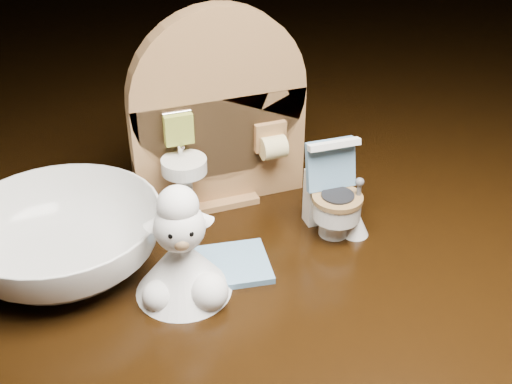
% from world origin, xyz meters
% --- Properties ---
extents(backdrop_panel, '(0.13, 0.05, 0.15)m').
position_xyz_m(backdrop_panel, '(-0.00, 0.06, 0.07)').
color(backdrop_panel, '#9E6F42').
rests_on(backdrop_panel, ground).
extents(toy_toilet, '(0.04, 0.05, 0.07)m').
position_xyz_m(toy_toilet, '(0.06, -0.00, 0.03)').
color(toy_toilet, white).
rests_on(toy_toilet, ground).
extents(bath_mat, '(0.06, 0.05, 0.00)m').
position_xyz_m(bath_mat, '(-0.02, -0.02, 0.00)').
color(bath_mat, '#628FB4').
rests_on(bath_mat, ground).
extents(toilet_brush, '(0.02, 0.02, 0.05)m').
position_xyz_m(toilet_brush, '(0.07, -0.01, 0.01)').
color(toilet_brush, white).
rests_on(toilet_brush, ground).
extents(plush_lamb, '(0.06, 0.06, 0.08)m').
position_xyz_m(plush_lamb, '(-0.06, -0.03, 0.03)').
color(plush_lamb, white).
rests_on(plush_lamb, ground).
extents(ceramic_bowl, '(0.15, 0.15, 0.04)m').
position_xyz_m(ceramic_bowl, '(-0.12, 0.02, 0.02)').
color(ceramic_bowl, white).
rests_on(ceramic_bowl, ground).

